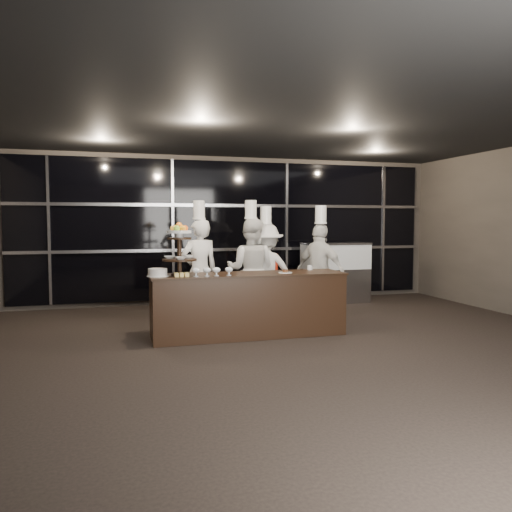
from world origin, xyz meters
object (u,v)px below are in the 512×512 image
object	(u,v)px
display_case	(335,269)
chef_d	(320,270)
layer_cake	(158,273)
display_stand	(179,246)
buffet_counter	(248,304)
chef_a	(200,269)
chef_b	(251,269)
chef_c	(266,271)

from	to	relation	value
display_case	chef_d	xyz separation A→B (m)	(-1.00, -1.55, 0.15)
layer_cake	display_stand	bearing A→B (deg)	9.26
buffet_counter	chef_a	bearing A→B (deg)	114.64
chef_d	buffet_counter	bearing A→B (deg)	-149.87
layer_cake	chef_a	world-z (taller)	chef_a
buffet_counter	chef_a	world-z (taller)	chef_a
chef_a	chef_b	distance (m)	0.85
layer_cake	chef_c	size ratio (longest dim) A/B	0.16
layer_cake	chef_d	world-z (taller)	chef_d
display_stand	layer_cake	distance (m)	0.48
chef_c	chef_b	bearing A→B (deg)	-154.35
display_case	chef_c	xyz separation A→B (m)	(-1.89, -1.25, 0.14)
buffet_counter	chef_c	distance (m)	1.38
chef_a	chef_d	world-z (taller)	chef_a
layer_cake	chef_a	size ratio (longest dim) A/B	0.15
chef_b	chef_a	bearing A→B (deg)	172.00
chef_a	chef_c	xyz separation A→B (m)	(1.15, 0.03, -0.06)
chef_a	buffet_counter	bearing A→B (deg)	-65.36
display_case	chef_a	size ratio (longest dim) A/B	0.68
chef_a	chef_d	xyz separation A→B (m)	(2.03, -0.28, -0.04)
display_stand	chef_d	bearing A→B (deg)	19.22
display_case	chef_a	distance (m)	3.30
chef_c	chef_d	world-z (taller)	chef_d
layer_cake	chef_a	distance (m)	1.43
layer_cake	chef_d	size ratio (longest dim) A/B	0.15
chef_a	chef_d	size ratio (longest dim) A/B	1.04
display_case	chef_a	xyz separation A→B (m)	(-3.04, -1.28, 0.20)
display_stand	display_case	xyz separation A→B (m)	(3.51, 2.43, -0.65)
display_stand	display_case	size ratio (longest dim) A/B	0.55
display_stand	chef_d	world-z (taller)	chef_d
buffet_counter	chef_d	size ratio (longest dim) A/B	1.46
display_stand	chef_d	distance (m)	2.70
buffet_counter	layer_cake	world-z (taller)	layer_cake
chef_a	chef_c	bearing A→B (deg)	1.40
display_case	buffet_counter	bearing A→B (deg)	-135.95
buffet_counter	chef_b	xyz separation A→B (m)	(0.32, 1.03, 0.41)
layer_cake	chef_b	bearing A→B (deg)	33.68
chef_c	chef_d	size ratio (longest dim) A/B	1.00
display_stand	chef_d	xyz separation A→B (m)	(2.51, 0.87, -0.50)
display_case	chef_b	size ratio (longest dim) A/B	0.67
display_stand	chef_a	world-z (taller)	chef_a
display_stand	chef_c	distance (m)	2.07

